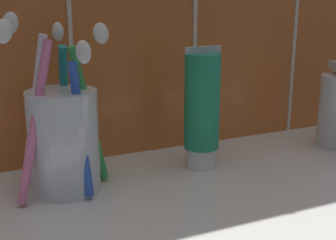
% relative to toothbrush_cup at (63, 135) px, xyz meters
% --- Properties ---
extents(sink_counter, '(0.65, 0.30, 0.02)m').
position_rel_toothbrush_cup_xyz_m(sink_counter, '(0.18, -0.07, -0.07)').
color(sink_counter, silver).
rests_on(sink_counter, ground).
extents(toothbrush_cup, '(0.12, 0.13, 0.19)m').
position_rel_toothbrush_cup_xyz_m(toothbrush_cup, '(0.00, 0.00, 0.00)').
color(toothbrush_cup, silver).
rests_on(toothbrush_cup, sink_counter).
extents(toothpaste_tube, '(0.04, 0.04, 0.14)m').
position_rel_toothbrush_cup_xyz_m(toothpaste_tube, '(0.16, -0.00, 0.01)').
color(toothpaste_tube, white).
rests_on(toothpaste_tube, sink_counter).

